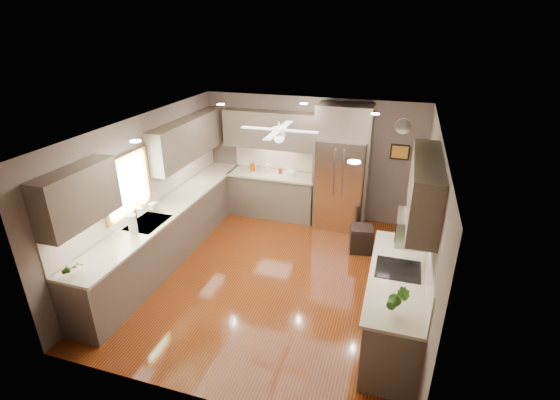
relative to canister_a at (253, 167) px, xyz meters
The scene contains 28 objects.
floor 2.71m from the canister_a, 62.01° to the right, with size 5.00×5.00×0.00m, color #4C120A.
ceiling 2.92m from the canister_a, 62.01° to the right, with size 5.00×5.00×0.00m, color white.
wall_back 1.23m from the canister_a, 13.35° to the left, with size 4.50×4.50×0.00m, color brown.
wall_front 4.87m from the canister_a, 75.96° to the right, with size 4.50×4.50×0.00m, color brown.
wall_left 2.48m from the canister_a, 115.73° to the right, with size 5.00×5.00×0.00m, color brown.
wall_right 4.09m from the canister_a, 32.91° to the right, with size 5.00×5.00×0.00m, color brown.
canister_a is the anchor object (origin of this frame).
canister_b 0.15m from the canister_a, ahead, with size 0.09×0.09×0.14m, color silver.
canister_c 0.33m from the canister_a, ahead, with size 0.11×0.11×0.18m, color beige.
canister_d 0.60m from the canister_a, ahead, with size 0.08×0.08×0.12m, color #922F0F.
soap_bottle 2.48m from the canister_a, 110.91° to the right, with size 0.09×0.10×0.21m, color white.
potted_plant_left 4.33m from the canister_a, 100.03° to the right, with size 0.15×0.10×0.28m, color #285017.
potted_plant_right 4.89m from the canister_a, 50.53° to the right, with size 0.18×0.15×0.33m, color #285017.
bowl 0.85m from the canister_a, ahead, with size 0.23×0.23×0.06m, color beige.
left_run 2.27m from the canister_a, 110.51° to the right, with size 0.65×4.70×1.45m.
back_run 0.70m from the canister_a, ahead, with size 1.85×0.65×1.45m.
uppers 1.79m from the canister_a, 73.79° to the right, with size 4.50×4.70×0.95m.
window 2.96m from the canister_a, 110.93° to the right, with size 0.05×1.12×0.92m.
sink 2.82m from the canister_a, 105.45° to the right, with size 0.50×0.70×0.32m.
refrigerator 1.89m from the canister_a, ahead, with size 1.06×0.75×2.45m.
right_run 4.37m from the canister_a, 44.16° to the right, with size 0.70×2.20×1.45m.
microwave 4.26m from the canister_a, 40.83° to the right, with size 0.43×0.55×0.34m.
ceiling_fan 2.61m from the canister_a, 58.42° to the right, with size 1.18×1.18×0.32m.
recessed_lights 2.60m from the canister_a, 57.94° to the right, with size 2.84×3.14×0.01m.
wall_clock 3.12m from the canister_a, ahead, with size 0.30×0.03×0.30m.
framed_print 2.99m from the canister_a, ahead, with size 0.36×0.03×0.30m.
stool 2.75m from the canister_a, 21.73° to the right, with size 0.46×0.46×0.47m.
paper_towel 3.16m from the canister_a, 103.83° to the right, with size 0.13×0.13×0.33m.
Camera 1 is at (1.75, -5.33, 3.87)m, focal length 26.00 mm.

